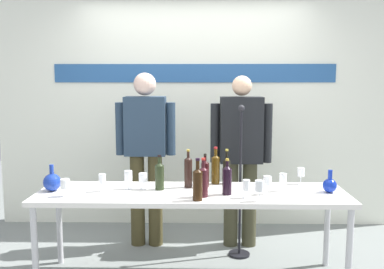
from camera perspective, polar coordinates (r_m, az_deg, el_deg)
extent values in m
cube|color=white|center=(4.74, 0.32, 5.66)|extent=(4.43, 0.10, 3.00)
cube|color=#2A5A98|center=(4.68, 0.31, 8.31)|extent=(3.10, 0.01, 0.20)
cube|color=white|center=(3.45, -0.05, -8.07)|extent=(2.51, 0.66, 0.04)
cylinder|color=silver|center=(3.55, -20.51, -14.51)|extent=(0.05, 0.05, 0.71)
cylinder|color=silver|center=(3.50, 20.52, -14.83)|extent=(0.05, 0.05, 0.71)
cylinder|color=silver|center=(4.04, -17.53, -11.64)|extent=(0.05, 0.05, 0.71)
cylinder|color=silver|center=(4.00, 17.83, -11.87)|extent=(0.05, 0.05, 0.71)
sphere|color=navy|center=(3.64, -18.45, -6.17)|extent=(0.14, 0.14, 0.14)
cylinder|color=navy|center=(3.61, -18.52, -4.56)|extent=(0.03, 0.03, 0.09)
sphere|color=#112AA1|center=(3.59, 18.17, -6.61)|extent=(0.11, 0.11, 0.11)
cylinder|color=#112AA1|center=(3.57, 18.23, -5.24)|extent=(0.03, 0.03, 0.08)
cylinder|color=#423B20|center=(4.28, -7.38, -8.79)|extent=(0.14, 0.14, 0.92)
cylinder|color=#423B20|center=(4.25, -4.98, -8.84)|extent=(0.14, 0.14, 0.92)
cube|color=#24364A|center=(4.12, -6.33, 1.16)|extent=(0.40, 0.22, 0.57)
cylinder|color=#24364A|center=(4.16, -9.71, 0.77)|extent=(0.09, 0.09, 0.51)
cylinder|color=#24364A|center=(4.09, -2.89, 0.77)|extent=(0.09, 0.09, 0.51)
sphere|color=beige|center=(4.09, -6.42, 6.80)|extent=(0.22, 0.22, 0.22)
cylinder|color=#3C3B27|center=(4.25, 5.29, -9.35)|extent=(0.14, 0.14, 0.85)
cylinder|color=#3C3B27|center=(4.27, 7.78, -9.32)|extent=(0.14, 0.14, 0.85)
cube|color=black|center=(4.10, 6.69, 0.64)|extent=(0.41, 0.22, 0.64)
cylinder|color=black|center=(4.09, 3.14, 0.20)|extent=(0.09, 0.09, 0.57)
cylinder|color=black|center=(4.14, 10.19, 0.18)|extent=(0.09, 0.09, 0.57)
sphere|color=beige|center=(4.08, 6.78, 6.58)|extent=(0.19, 0.19, 0.19)
cylinder|color=black|center=(3.57, 1.78, -5.52)|extent=(0.07, 0.07, 0.21)
cone|color=black|center=(3.55, 1.79, -3.72)|extent=(0.07, 0.07, 0.03)
cylinder|color=black|center=(3.54, 1.79, -3.39)|extent=(0.02, 0.02, 0.06)
cylinder|color=black|center=(3.54, 1.79, -2.75)|extent=(0.03, 0.03, 0.02)
cylinder|color=#371219|center=(3.28, 1.54, -6.62)|extent=(0.07, 0.07, 0.21)
cone|color=#371219|center=(3.25, 1.54, -4.57)|extent=(0.07, 0.07, 0.03)
cylinder|color=#371219|center=(3.25, 1.55, -4.13)|extent=(0.03, 0.03, 0.08)
cylinder|color=red|center=(3.24, 1.55, -3.34)|extent=(0.03, 0.03, 0.02)
cylinder|color=black|center=(3.36, 4.77, -6.38)|extent=(0.07, 0.07, 0.21)
cone|color=black|center=(3.33, 4.79, -4.43)|extent=(0.07, 0.07, 0.03)
cylinder|color=black|center=(3.33, 4.79, -4.10)|extent=(0.02, 0.02, 0.07)
cylinder|color=gold|center=(3.32, 4.80, -3.42)|extent=(0.03, 0.03, 0.02)
cylinder|color=black|center=(3.56, -0.52, -5.29)|extent=(0.07, 0.07, 0.24)
cone|color=black|center=(3.53, -0.52, -3.22)|extent=(0.07, 0.07, 0.03)
cylinder|color=black|center=(3.53, -0.52, -2.85)|extent=(0.02, 0.02, 0.07)
cylinder|color=gold|center=(3.52, -0.53, -2.17)|extent=(0.03, 0.03, 0.02)
cylinder|color=black|center=(3.18, 0.76, -7.00)|extent=(0.07, 0.07, 0.22)
cone|color=black|center=(3.16, 0.77, -4.83)|extent=(0.07, 0.07, 0.03)
cylinder|color=black|center=(3.15, 0.77, -4.30)|extent=(0.03, 0.03, 0.09)
cylinder|color=black|center=(3.14, 0.77, -3.39)|extent=(0.03, 0.03, 0.02)
cylinder|color=black|center=(3.69, 4.71, -5.10)|extent=(0.07, 0.07, 0.21)
cone|color=black|center=(3.67, 4.73, -3.36)|extent=(0.07, 0.07, 0.03)
cylinder|color=black|center=(3.66, 4.74, -2.89)|extent=(0.02, 0.02, 0.08)
cylinder|color=gold|center=(3.65, 4.75, -2.11)|extent=(0.03, 0.03, 0.02)
cylinder|color=#48310B|center=(3.68, 3.20, -4.91)|extent=(0.07, 0.07, 0.23)
cone|color=#48310B|center=(3.66, 3.22, -2.94)|extent=(0.07, 0.07, 0.03)
cylinder|color=#48310B|center=(3.65, 3.22, -2.54)|extent=(0.03, 0.03, 0.08)
cylinder|color=#B52325|center=(3.65, 3.22, -1.82)|extent=(0.03, 0.03, 0.02)
cylinder|color=#222E18|center=(3.50, -4.42, -5.85)|extent=(0.07, 0.07, 0.20)
cone|color=#222E18|center=(3.47, -4.44, -4.00)|extent=(0.07, 0.07, 0.03)
cylinder|color=#222E18|center=(3.47, -4.45, -3.64)|extent=(0.03, 0.03, 0.07)
cylinder|color=black|center=(3.46, -4.45, -2.93)|extent=(0.03, 0.03, 0.02)
cylinder|color=white|center=(3.53, -12.03, -7.53)|extent=(0.06, 0.06, 0.00)
cylinder|color=white|center=(3.53, -12.04, -7.07)|extent=(0.01, 0.01, 0.06)
cylinder|color=white|center=(3.51, -12.07, -5.94)|extent=(0.06, 0.06, 0.09)
cylinder|color=white|center=(3.56, -8.60, -7.31)|extent=(0.06, 0.06, 0.00)
cylinder|color=white|center=(3.56, -8.61, -6.77)|extent=(0.01, 0.01, 0.07)
cylinder|color=white|center=(3.54, -8.63, -5.56)|extent=(0.07, 0.07, 0.09)
cylinder|color=white|center=(3.55, -6.64, -7.32)|extent=(0.06, 0.06, 0.00)
cylinder|color=white|center=(3.54, -6.65, -6.86)|extent=(0.01, 0.01, 0.06)
cylinder|color=white|center=(3.53, -6.66, -5.82)|extent=(0.07, 0.07, 0.08)
cylinder|color=white|center=(3.46, -16.77, -8.01)|extent=(0.06, 0.06, 0.00)
cylinder|color=white|center=(3.45, -16.79, -7.51)|extent=(0.01, 0.01, 0.06)
cylinder|color=white|center=(3.43, -16.83, -6.41)|extent=(0.07, 0.07, 0.08)
cylinder|color=white|center=(3.43, 10.12, -7.94)|extent=(0.06, 0.06, 0.00)
cylinder|color=white|center=(3.42, 10.14, -7.32)|extent=(0.01, 0.01, 0.07)
cylinder|color=white|center=(3.40, 10.17, -6.15)|extent=(0.07, 0.07, 0.07)
cylinder|color=white|center=(3.23, 9.08, -8.89)|extent=(0.05, 0.05, 0.00)
cylinder|color=white|center=(3.22, 9.09, -8.23)|extent=(0.01, 0.01, 0.07)
cylinder|color=white|center=(3.20, 9.12, -6.88)|extent=(0.07, 0.07, 0.08)
cylinder|color=white|center=(3.30, 7.35, -8.49)|extent=(0.06, 0.06, 0.00)
cylinder|color=white|center=(3.29, 7.36, -7.99)|extent=(0.01, 0.01, 0.06)
cylinder|color=white|center=(3.27, 7.38, -6.81)|extent=(0.06, 0.06, 0.08)
cylinder|color=white|center=(3.54, 12.18, -7.48)|extent=(0.05, 0.05, 0.00)
cylinder|color=white|center=(3.53, 12.20, -6.87)|extent=(0.01, 0.01, 0.08)
cylinder|color=white|center=(3.52, 12.23, -5.73)|extent=(0.06, 0.06, 0.07)
cylinder|color=white|center=(3.81, 14.49, -6.49)|extent=(0.06, 0.06, 0.00)
cylinder|color=white|center=(3.80, 14.51, -5.98)|extent=(0.01, 0.01, 0.07)
cylinder|color=white|center=(3.79, 14.54, -4.93)|extent=(0.06, 0.06, 0.07)
cylinder|color=black|center=(4.16, 6.40, -15.80)|extent=(0.20, 0.20, 0.02)
cylinder|color=black|center=(3.95, 6.55, -6.80)|extent=(0.02, 0.02, 1.36)
sphere|color=#232328|center=(3.83, 6.71, 3.56)|extent=(0.06, 0.06, 0.06)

